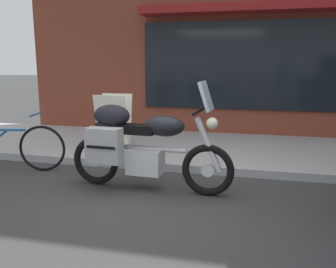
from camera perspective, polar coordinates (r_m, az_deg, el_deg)
name	(u,v)px	position (r m, az deg, el deg)	size (l,w,h in m)	color
ground_plane	(157,203)	(4.23, -1.80, -10.97)	(80.00, 80.00, 0.00)	#353535
touring_motorcycle	(138,144)	(4.50, -4.78, -1.54)	(2.16, 0.62, 1.40)	black
parked_bicycle	(7,146)	(5.84, -24.35, -1.80)	(1.70, 0.54, 0.94)	black
sandwich_board_sign	(114,123)	(6.14, -8.69, 1.83)	(0.55, 0.42, 0.96)	silver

